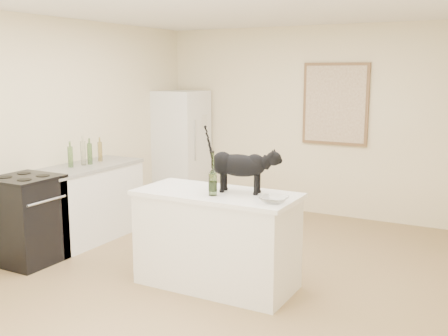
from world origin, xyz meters
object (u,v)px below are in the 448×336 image
Objects in this scene: black_cat at (239,168)px; glass_bowl at (274,200)px; fridge at (181,148)px; stove at (27,221)px; wine_bottle at (213,176)px.

black_cat is 2.70× the size of glass_bowl.
fridge is 7.17× the size of glass_bowl.
stove is 2.39m from black_cat.
wine_bottle is at bearing -133.61° from black_cat.
wine_bottle is (-0.15, -0.22, -0.05)m from black_cat.
wine_bottle is 1.48× the size of glass_bowl.
fridge reaches higher than stove.
fridge is (0.00, 2.95, 0.40)m from stove.
stove is 2.57× the size of wine_bottle.
stove is 2.19m from wine_bottle.
black_cat is 0.27m from wine_bottle.
stove is 2.73m from glass_bowl.
fridge reaches higher than glass_bowl.
fridge is 3.80m from glass_bowl.
stove is 1.41× the size of black_cat.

